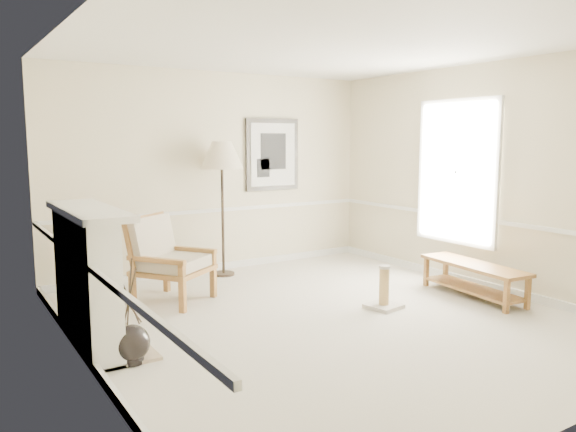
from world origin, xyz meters
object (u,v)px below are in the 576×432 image
object	(u,v)px
floor_vase	(132,344)
floor_lamp	(222,159)
scratching_post	(384,295)
armchair	(165,255)
bench	(474,275)

from	to	relation	value
floor_vase	floor_lamp	distance (m)	3.56
floor_lamp	scratching_post	world-z (taller)	floor_lamp
floor_vase	armchair	bearing A→B (deg)	61.03
floor_lamp	bench	distance (m)	3.68
floor_lamp	bench	xyz separation A→B (m)	(2.11, -2.68, -1.38)
floor_vase	floor_lamp	bearing A→B (deg)	49.81
floor_vase	scratching_post	distance (m)	2.95
armchair	bench	world-z (taller)	armchair
floor_vase	scratching_post	size ratio (longest dim) A/B	1.86
floor_vase	scratching_post	bearing A→B (deg)	0.66
floor_lamp	bench	world-z (taller)	floor_lamp
scratching_post	floor_lamp	bearing A→B (deg)	109.47
floor_vase	floor_lamp	world-z (taller)	floor_lamp
floor_lamp	scratching_post	size ratio (longest dim) A/B	3.79
floor_vase	scratching_post	xyz separation A→B (m)	(2.95, 0.03, -0.01)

